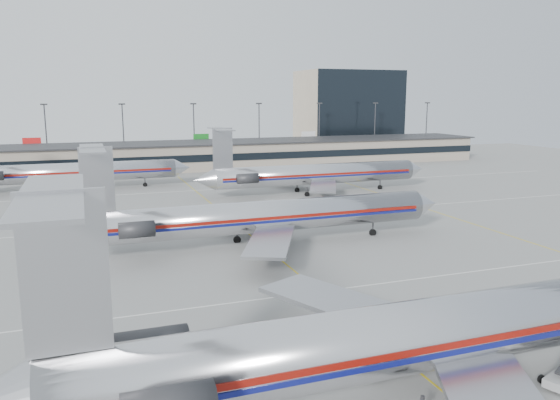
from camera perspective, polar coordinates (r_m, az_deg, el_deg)
name	(u,v)px	position (r m, az deg, el deg)	size (l,w,h in m)	color
ground	(377,338)	(40.40, 10.09, -14.02)	(260.00, 260.00, 0.00)	gray
apron_markings	(320,291)	(48.63, 4.16, -9.50)	(160.00, 0.15, 0.02)	silver
terminal	(168,156)	(131.66, -11.59, 4.54)	(162.00, 17.00, 6.25)	gray
light_mast_row	(159,130)	(145.08, -12.49, 7.20)	(163.60, 0.40, 15.28)	#38383D
distant_building	(348,111)	(178.93, 7.08, 9.24)	(30.00, 20.00, 25.00)	tan
jet_foreground	(431,332)	(32.56, 15.46, -13.19)	(50.10, 29.50, 13.11)	silver
jet_second_row	(259,216)	(61.87, -2.20, -1.72)	(45.90, 27.03, 12.02)	silver
jet_third_row	(312,174)	(96.25, 3.41, 2.73)	(43.71, 26.89, 11.95)	silver
jet_back_row	(70,172)	(106.39, -21.07, 2.73)	(42.33, 26.04, 11.57)	silver
ramp_worker_near	(489,387)	(34.47, 21.01, -17.77)	(0.55, 0.36, 1.51)	#A8CA13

